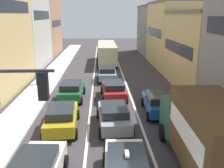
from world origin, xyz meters
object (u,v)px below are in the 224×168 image
sedan_centre_lane_second (114,116)px  bus_mid_queue_primary (107,51)px  removalist_box_truck (205,131)px  hatchback_centre_lane_third (114,90)px  pedestrian_near_kerb (37,77)px  sedan_right_lane_behind_truck (158,103)px  wagon_left_lane_second (62,117)px  sedan_left_lane_third (72,90)px  coupe_centre_lane_fourth (107,73)px

sedan_centre_lane_second → bus_mid_queue_primary: 22.07m
removalist_box_truck → hatchback_centre_lane_third: bearing=20.3°
bus_mid_queue_primary → pedestrian_near_kerb: 13.97m
removalist_box_truck → sedan_centre_lane_second: bearing=40.0°
removalist_box_truck → hatchback_centre_lane_third: (-3.51, 10.59, -1.18)m
removalist_box_truck → sedan_right_lane_behind_truck: bearing=5.6°
removalist_box_truck → bus_mid_queue_primary: size_ratio=0.74×
bus_mid_queue_primary → wagon_left_lane_second: bearing=171.1°
sedan_centre_lane_second → sedan_left_lane_third: bearing=26.7°
removalist_box_truck → sedan_right_lane_behind_truck: (-0.45, 7.15, -1.18)m
removalist_box_truck → sedan_right_lane_behind_truck: 7.26m
wagon_left_lane_second → coupe_centre_lane_fourth: bearing=-17.3°
removalist_box_truck → sedan_left_lane_third: (-7.07, 10.64, -1.18)m
bus_mid_queue_primary → sedan_right_lane_behind_truck: bearing=-170.9°
sedan_centre_lane_second → hatchback_centre_lane_third: bearing=-5.7°
sedan_right_lane_behind_truck → removalist_box_truck: bearing=-174.7°
hatchback_centre_lane_third → sedan_right_lane_behind_truck: same height
removalist_box_truck → sedan_centre_lane_second: (-3.78, 4.85, -1.18)m
sedan_right_lane_behind_truck → pedestrian_near_kerb: bearing=55.0°
sedan_centre_lane_second → hatchback_centre_lane_third: size_ratio=1.01×
removalist_box_truck → bus_mid_queue_primary: 27.15m
hatchback_centre_lane_third → sedan_left_lane_third: (-3.56, 0.04, 0.00)m
sedan_left_lane_third → sedan_right_lane_behind_truck: (6.62, -3.49, 0.00)m
sedan_right_lane_behind_truck → pedestrian_near_kerb: 13.15m
sedan_left_lane_third → sedan_right_lane_behind_truck: same height
sedan_centre_lane_second → sedan_left_lane_third: (-3.29, 5.79, 0.00)m
hatchback_centre_lane_third → pedestrian_near_kerb: size_ratio=2.63×
sedan_right_lane_behind_truck → sedan_centre_lane_second: bearing=126.3°
wagon_left_lane_second → pedestrian_near_kerb: bearing=18.4°
coupe_centre_lane_fourth → bus_mid_queue_primary: size_ratio=0.41×
hatchback_centre_lane_third → coupe_centre_lane_fourth: size_ratio=1.01×
pedestrian_near_kerb → bus_mid_queue_primary: bearing=-105.5°
sedan_centre_lane_second → pedestrian_near_kerb: (-7.21, 10.15, 0.15)m
sedan_centre_lane_second → pedestrian_near_kerb: pedestrian_near_kerb is taller
wagon_left_lane_second → pedestrian_near_kerb: (-3.95, 10.24, 0.15)m
wagon_left_lane_second → hatchback_centre_lane_third: (3.53, 5.82, 0.00)m
removalist_box_truck → sedan_left_lane_third: removalist_box_truck is taller
hatchback_centre_lane_third → coupe_centre_lane_fourth: 6.35m
sedan_centre_lane_second → sedan_left_lane_third: size_ratio=1.01×
bus_mid_queue_primary → pedestrian_near_kerb: bearing=148.2°
removalist_box_truck → pedestrian_near_kerb: (-10.99, 15.00, -1.03)m
wagon_left_lane_second → sedan_left_lane_third: same height
wagon_left_lane_second → pedestrian_near_kerb: pedestrian_near_kerb is taller
wagon_left_lane_second → coupe_centre_lane_fourth: same height
coupe_centre_lane_fourth → bus_mid_queue_primary: 10.01m
wagon_left_lane_second → bus_mid_queue_primary: 22.40m
removalist_box_truck → wagon_left_lane_second: bearing=57.9°
hatchback_centre_lane_third → coupe_centre_lane_fourth: (-0.37, 6.34, 0.00)m
sedan_centre_lane_second → sedan_right_lane_behind_truck: same height
sedan_left_lane_third → pedestrian_near_kerb: pedestrian_near_kerb is taller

